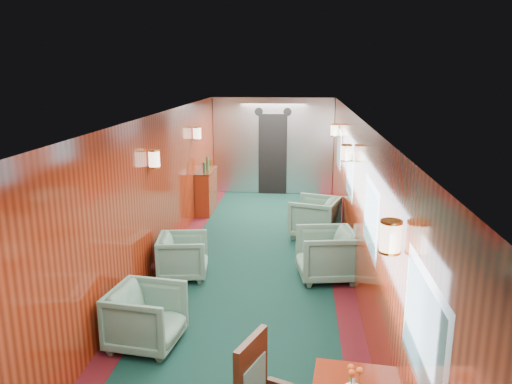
{
  "coord_description": "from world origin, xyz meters",
  "views": [
    {
      "loc": [
        0.7,
        -6.41,
        3.04
      ],
      "look_at": [
        0.0,
        1.27,
        1.15
      ],
      "focal_mm": 35.0,
      "sensor_mm": 36.0,
      "label": 1
    }
  ],
  "objects_px": {
    "credenza": "(206,191)",
    "armchair_left_near": "(146,317)",
    "armchair_right_near": "(326,254)",
    "armchair_right_far": "(315,217)",
    "armchair_left_far": "(183,256)"
  },
  "relations": [
    {
      "from": "armchair_left_near",
      "to": "armchair_right_far",
      "type": "height_order",
      "value": "armchair_right_far"
    },
    {
      "from": "credenza",
      "to": "armchair_right_near",
      "type": "bearing_deg",
      "value": -54.33
    },
    {
      "from": "armchair_left_near",
      "to": "armchair_left_far",
      "type": "bearing_deg",
      "value": 8.66
    },
    {
      "from": "credenza",
      "to": "armchair_left_near",
      "type": "height_order",
      "value": "credenza"
    },
    {
      "from": "armchair_left_far",
      "to": "armchair_right_far",
      "type": "height_order",
      "value": "armchair_right_far"
    },
    {
      "from": "credenza",
      "to": "armchair_right_far",
      "type": "relative_size",
      "value": 1.46
    },
    {
      "from": "armchair_right_near",
      "to": "armchair_right_far",
      "type": "height_order",
      "value": "armchair_right_near"
    },
    {
      "from": "armchair_left_far",
      "to": "credenza",
      "type": "bearing_deg",
      "value": -2.58
    },
    {
      "from": "armchair_left_near",
      "to": "credenza",
      "type": "bearing_deg",
      "value": 11.23
    },
    {
      "from": "armchair_left_far",
      "to": "armchair_right_near",
      "type": "height_order",
      "value": "armchair_right_near"
    },
    {
      "from": "armchair_left_near",
      "to": "armchair_right_near",
      "type": "bearing_deg",
      "value": -37.68
    },
    {
      "from": "armchair_left_near",
      "to": "armchair_right_near",
      "type": "height_order",
      "value": "armchair_right_near"
    },
    {
      "from": "armchair_left_near",
      "to": "armchair_left_far",
      "type": "xyz_separation_m",
      "value": [
        -0.04,
        1.93,
        -0.02
      ]
    },
    {
      "from": "armchair_left_near",
      "to": "armchair_right_far",
      "type": "xyz_separation_m",
      "value": [
        1.97,
        3.98,
        0.03
      ]
    },
    {
      "from": "armchair_left_far",
      "to": "armchair_right_far",
      "type": "xyz_separation_m",
      "value": [
        2.0,
        2.04,
        0.05
      ]
    }
  ]
}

